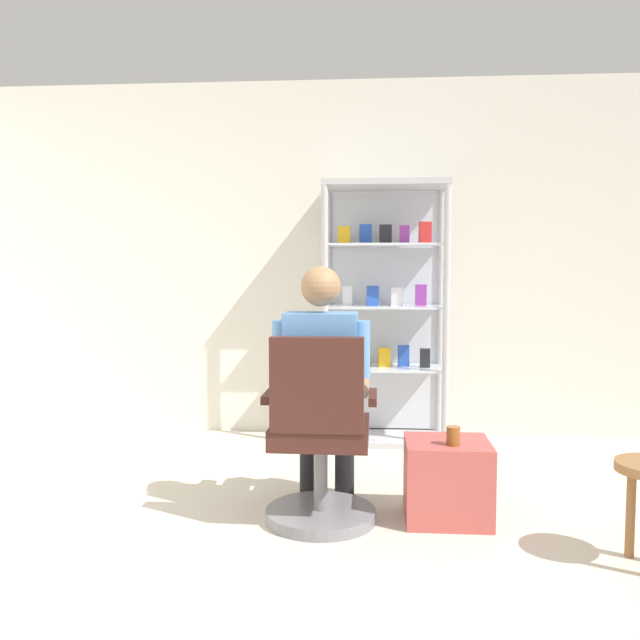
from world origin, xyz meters
The scene contains 6 objects.
back_wall centered at (0.00, 3.00, 1.35)m, with size 6.00×0.10×2.70m, color silver.
display_cabinet_main centered at (0.40, 2.76, 0.97)m, with size 0.90×0.45×1.90m.
office_chair centered at (0.05, 1.05, 0.39)m, with size 0.56×0.56×0.96m.
seated_shopkeeper centered at (0.06, 1.22, 0.71)m, with size 0.49×0.57×1.29m.
storage_crate centered at (0.69, 1.18, 0.20)m, with size 0.42×0.38×0.41m, color #B24C47.
tea_glass centered at (0.71, 1.10, 0.45)m, with size 0.07×0.07×0.09m, color brown.
Camera 1 is at (0.30, -2.17, 1.28)m, focal length 37.36 mm.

